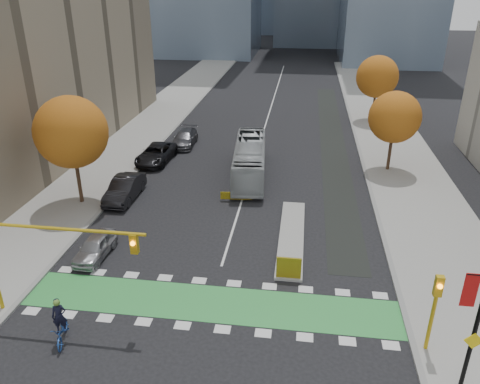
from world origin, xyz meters
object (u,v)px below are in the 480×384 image
(hazard_board, at_px, (289,268))
(parked_car_c, at_px, (185,138))
(bus, at_px, (250,159))
(tree_east_near, at_px, (395,117))
(traffic_signal_east, at_px, (435,302))
(cyclist, at_px, (61,327))
(parked_car_a, at_px, (95,247))
(parked_car_d, at_px, (156,154))
(tree_east_far, at_px, (377,77))
(parked_car_b, at_px, (125,189))
(traffic_signal_west, at_px, (35,247))
(tree_west, at_px, (71,132))

(hazard_board, relative_size, parked_car_c, 0.27)
(bus, bearing_deg, parked_car_c, 131.80)
(hazard_board, height_order, parked_car_c, parked_car_c)
(hazard_board, xyz_separation_m, tree_east_near, (8.00, 17.80, 4.06))
(traffic_signal_east, xyz_separation_m, cyclist, (-16.82, -1.67, -1.95))
(parked_car_a, xyz_separation_m, parked_car_d, (-1.16, 16.26, 0.12))
(traffic_signal_east, distance_m, bus, 22.29)
(tree_east_far, height_order, cyclist, tree_east_far)
(traffic_signal_east, bearing_deg, parked_car_b, 144.89)
(cyclist, bearing_deg, parked_car_a, 85.09)
(bus, bearing_deg, cyclist, -111.23)
(parked_car_a, distance_m, parked_car_c, 21.26)
(tree_east_far, height_order, traffic_signal_west, tree_east_far)
(tree_east_far, distance_m, parked_car_b, 33.11)
(tree_west, bearing_deg, bus, 30.69)
(traffic_signal_east, bearing_deg, parked_car_a, 163.28)
(traffic_signal_east, relative_size, cyclist, 1.74)
(tree_west, height_order, cyclist, tree_west)
(traffic_signal_east, bearing_deg, hazard_board, 144.08)
(cyclist, distance_m, parked_car_c, 28.46)
(parked_car_b, bearing_deg, parked_car_c, 83.95)
(hazard_board, bearing_deg, tree_east_near, 65.80)
(tree_east_far, distance_m, parked_car_c, 23.65)
(hazard_board, xyz_separation_m, traffic_signal_west, (-11.93, -4.71, 3.23))
(tree_east_near, height_order, traffic_signal_east, tree_east_near)
(cyclist, distance_m, parked_car_b, 15.61)
(traffic_signal_west, distance_m, parked_car_c, 26.97)
(hazard_board, relative_size, cyclist, 0.60)
(hazard_board, relative_size, traffic_signal_west, 0.16)
(tree_west, distance_m, parked_car_c, 15.72)
(cyclist, bearing_deg, parked_car_d, 79.67)
(tree_east_near, bearing_deg, parked_car_a, -139.40)
(tree_west, bearing_deg, tree_east_far, 46.70)
(hazard_board, relative_size, parked_car_a, 0.36)
(hazard_board, height_order, traffic_signal_east, traffic_signal_east)
(parked_car_b, distance_m, parked_car_c, 13.14)
(parked_car_c, bearing_deg, parked_car_d, -108.03)
(bus, bearing_deg, traffic_signal_east, -66.57)
(bus, relative_size, parked_car_d, 1.91)
(parked_car_b, bearing_deg, parked_car_a, -81.55)
(parked_car_b, xyz_separation_m, parked_car_d, (0.00, 8.06, -0.07))
(cyclist, bearing_deg, bus, 56.62)
(bus, distance_m, parked_car_c, 10.40)
(traffic_signal_west, bearing_deg, tree_east_near, 48.48)
(hazard_board, distance_m, cyclist, 12.13)
(hazard_board, relative_size, tree_west, 0.17)
(tree_east_far, xyz_separation_m, parked_car_a, (-20.34, -33.00, -4.57))
(tree_east_far, relative_size, parked_car_a, 1.96)
(traffic_signal_west, height_order, cyclist, traffic_signal_west)
(traffic_signal_east, height_order, parked_car_c, traffic_signal_east)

